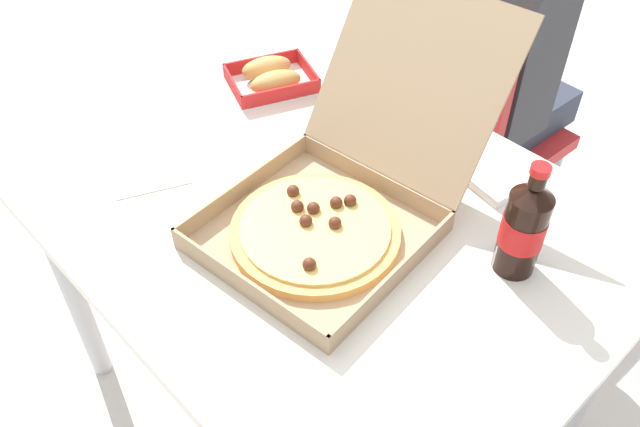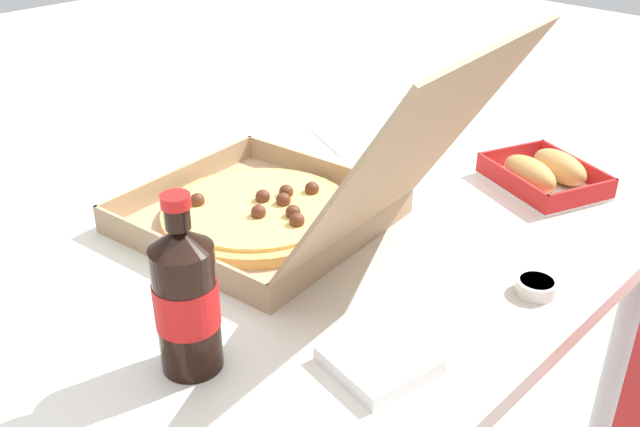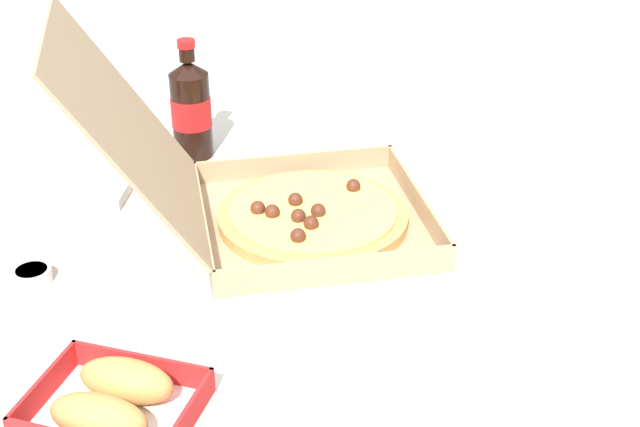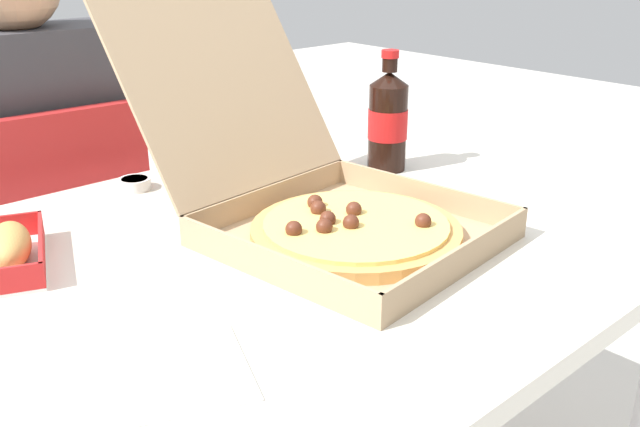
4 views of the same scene
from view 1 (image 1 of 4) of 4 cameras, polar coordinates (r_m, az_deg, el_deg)
The scene contains 10 objects.
ground_plane at distance 1.83m, azimuth 0.04°, elevation -15.99°, with size 10.00×10.00×0.00m, color beige.
dining_table at distance 1.32m, azimuth 0.05°, elevation -1.98°, with size 1.13×0.86×0.72m.
chair at distance 1.88m, azimuth 12.40°, elevation 6.78°, with size 0.42×0.42×0.83m.
diner_person at distance 1.81m, azimuth 14.61°, elevation 12.69°, with size 0.37×0.41×1.15m.
pizza_box_open at distance 1.19m, azimuth 1.16°, elevation 0.89°, with size 0.42×0.59×0.35m.
bread_side_box at distance 1.58m, azimuth -4.22°, elevation 11.63°, with size 0.21×0.23×0.06m.
cola_bottle at distance 1.14m, azimuth 17.09°, elevation -1.15°, with size 0.07×0.07×0.22m.
paper_menu at distance 1.41m, azimuth -14.80°, elevation 4.51°, with size 0.21×0.15×0.00m, color white.
napkin_pile at distance 1.35m, azimuth 14.98°, elevation 2.85°, with size 0.11×0.11×0.02m, color white.
dipping_sauce_cup at distance 1.50m, azimuth 8.09°, elevation 8.74°, with size 0.06×0.06×0.02m.
Camera 1 is at (0.67, -0.63, 1.58)m, focal length 37.24 mm.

